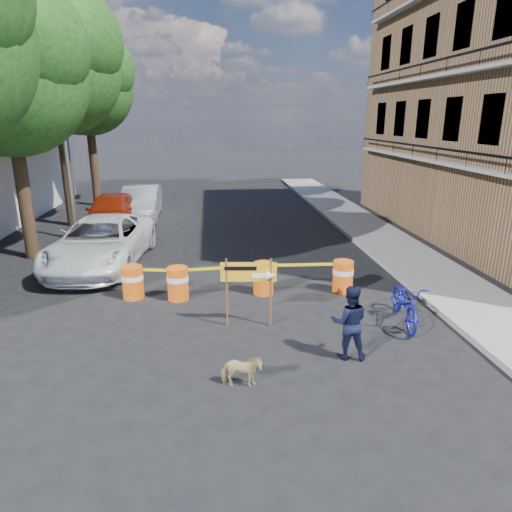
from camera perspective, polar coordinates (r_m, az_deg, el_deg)
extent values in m
plane|color=black|center=(10.19, -2.00, -10.60)|extent=(120.00, 120.00, 0.00)
cube|color=gray|center=(17.12, 17.70, 0.40)|extent=(2.40, 40.00, 0.15)
cylinder|color=#332316|center=(17.34, -27.08, 7.38)|extent=(0.44, 0.44, 4.76)
sphere|color=#184112|center=(17.23, -28.74, 19.11)|extent=(5.00, 5.00, 5.00)
sphere|color=#184112|center=(16.55, -26.86, 22.51)|extent=(3.75, 3.75, 3.75)
cylinder|color=#332316|center=(22.02, -22.65, 10.32)|extent=(0.44, 0.44, 5.32)
sphere|color=#184112|center=(22.01, -23.89, 20.65)|extent=(5.40, 5.40, 5.40)
sphere|color=#184112|center=(21.35, -22.06, 23.59)|extent=(4.05, 4.05, 4.05)
sphere|color=#184112|center=(22.84, -25.17, 18.39)|extent=(3.78, 3.78, 3.78)
cylinder|color=#332316|center=(26.85, -19.64, 11.18)|extent=(0.44, 0.44, 4.93)
sphere|color=#184112|center=(26.79, -20.46, 19.04)|extent=(4.80, 4.80, 4.80)
sphere|color=#184112|center=(26.21, -19.03, 21.18)|extent=(3.60, 3.60, 3.60)
sphere|color=#184112|center=(27.52, -21.51, 17.38)|extent=(3.36, 3.36, 3.36)
cylinder|color=gray|center=(19.31, -22.85, 13.55)|extent=(0.16, 0.16, 8.00)
cylinder|color=gray|center=(19.43, -22.73, 25.20)|extent=(1.00, 0.12, 0.12)
cube|color=silver|center=(19.30, -21.14, 25.27)|extent=(0.35, 0.18, 0.12)
cylinder|color=#DA510C|center=(12.76, -15.15, -3.20)|extent=(0.56, 0.56, 0.90)
cylinder|color=white|center=(12.71, -15.20, -2.56)|extent=(0.58, 0.58, 0.14)
cylinder|color=#DA510C|center=(12.40, -9.74, -3.42)|extent=(0.56, 0.56, 0.90)
cylinder|color=white|center=(12.35, -9.77, -2.76)|extent=(0.58, 0.58, 0.14)
cylinder|color=#DA510C|center=(12.62, 0.94, -2.79)|extent=(0.56, 0.56, 0.90)
cylinder|color=white|center=(12.57, 0.95, -2.15)|extent=(0.58, 0.58, 0.14)
cylinder|color=#DA510C|center=(12.99, 10.80, -2.53)|extent=(0.56, 0.56, 0.90)
cylinder|color=white|center=(12.94, 10.84, -1.90)|extent=(0.58, 0.58, 0.14)
cylinder|color=#592D19|center=(10.59, -3.67, -4.60)|extent=(0.05, 0.05, 1.66)
cylinder|color=#592D19|center=(10.58, 1.83, -4.61)|extent=(0.05, 0.05, 1.66)
cube|color=orange|center=(10.40, -0.93, -2.01)|extent=(1.29, 0.16, 0.46)
cube|color=white|center=(10.40, 0.49, -2.48)|extent=(0.37, 0.05, 0.11)
cone|color=white|center=(10.41, 1.86, -2.48)|extent=(0.23, 0.26, 0.24)
cube|color=black|center=(10.35, -1.96, -1.57)|extent=(0.73, 0.09, 0.09)
imported|color=black|center=(9.43, 11.59, -8.11)|extent=(0.85, 0.72, 1.55)
imported|color=#1315A1|center=(11.21, 18.37, -3.19)|extent=(0.87, 1.17, 2.04)
imported|color=tan|center=(8.50, -1.83, -14.20)|extent=(0.80, 0.45, 0.64)
imported|color=white|center=(15.76, -18.80, 1.61)|extent=(3.08, 5.88, 1.58)
imported|color=maroon|center=(20.78, -17.56, 5.31)|extent=(1.90, 4.73, 1.61)
imported|color=#B1B4B8|center=(22.77, -14.16, 6.49)|extent=(1.78, 4.79, 1.56)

